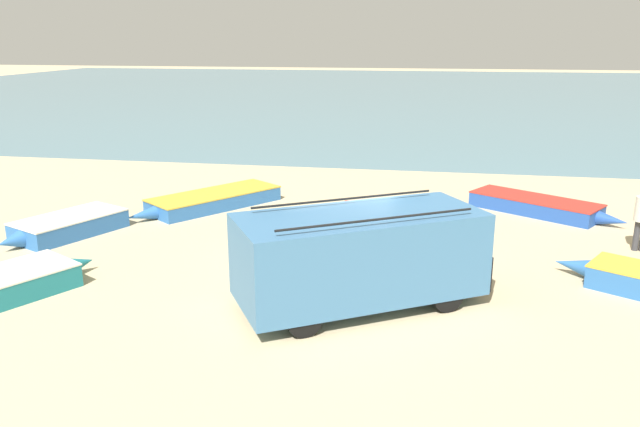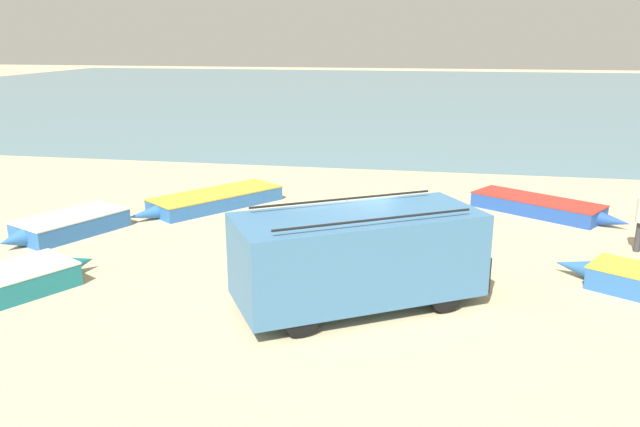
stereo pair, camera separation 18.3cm
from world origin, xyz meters
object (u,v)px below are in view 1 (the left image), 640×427
parked_van (361,255)px  fishing_rowboat_4 (385,219)px  fishing_rowboat_2 (212,200)px  fishing_rowboat_1 (539,206)px  fishing_rowboat_0 (67,226)px

parked_van → fishing_rowboat_4: 5.80m
parked_van → fishing_rowboat_2: parked_van is taller
parked_van → fishing_rowboat_4: (0.12, 5.74, -0.86)m
fishing_rowboat_1 → fishing_rowboat_4: fishing_rowboat_4 is taller
parked_van → fishing_rowboat_0: (-9.11, 3.44, -0.88)m
fishing_rowboat_1 → parked_van: bearing=-88.1°
fishing_rowboat_4 → fishing_rowboat_2: bearing=-2.9°
parked_van → fishing_rowboat_4: parked_van is taller
fishing_rowboat_0 → fishing_rowboat_4: (9.24, 2.29, 0.01)m
fishing_rowboat_0 → fishing_rowboat_4: fishing_rowboat_4 is taller
parked_van → fishing_rowboat_0: size_ratio=1.48×
parked_van → fishing_rowboat_0: bearing=128.3°
parked_van → fishing_rowboat_0: parked_van is taller
fishing_rowboat_2 → fishing_rowboat_0: bearing=-3.7°
fishing_rowboat_0 → fishing_rowboat_1: fishing_rowboat_0 is taller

